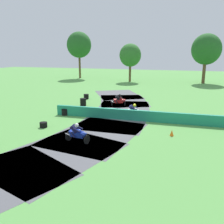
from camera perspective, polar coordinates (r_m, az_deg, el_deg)
The scene contains 15 objects.
ground_plane at distance 20.94m, azimuth 1.00°, elevation -1.64°, with size 120.00×120.00×0.00m, color #569947.
track_asphalt at distance 21.31m, azimuth -2.49°, elevation -1.36°, with size 10.46×33.11×0.01m.
safety_barrier at distance 20.15m, azimuth 14.75°, elevation -1.41°, with size 0.30×21.11×0.90m, color #1E8466.
motorcycle_lead_blue at distance 15.49m, azimuth -8.16°, elevation -4.99°, with size 1.70×0.94×1.43m.
motorcycle_chase_white at distance 20.96m, azimuth 5.20°, elevation 0.14°, with size 1.68×0.84×1.43m.
motorcycle_trailing_red at distance 25.65m, azimuth 1.70°, elevation 2.76°, with size 1.72×1.08×1.43m.
tire_stack_mid_a at distance 19.32m, azimuth -15.90°, elevation -2.92°, with size 0.57×0.57×0.40m.
tire_stack_mid_b at distance 22.58m, azimuth -11.00°, elevation 0.05°, with size 0.66×0.66×0.60m.
tire_stack_far at distance 26.21m, azimuth -6.84°, elevation 2.36°, with size 0.64×0.64×0.80m.
tire_stack_extra_a at distance 29.97m, azimuth -6.12°, elevation 3.65°, with size 0.61×0.61×0.60m.
traffic_cone at distance 17.21m, azimuth 13.95°, elevation -4.81°, with size 0.28×0.28×0.44m, color orange.
tree_far_left at distance 48.21m, azimuth 21.41°, elevation 13.62°, with size 5.29×5.29×8.90m.
tree_far_right at distance 54.27m, azimuth -7.79°, elevation 15.43°, with size 5.22×5.22×9.87m.
tree_mid_rise at distance 47.64m, azimuth 21.30°, elevation 14.10°, with size 4.38×4.38×8.83m.
tree_behind_barrier at distance 47.54m, azimuth 4.34°, elevation 13.21°, with size 4.14×4.14×7.22m.
Camera 1 is at (5.85, -19.29, 5.65)m, focal length 38.67 mm.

